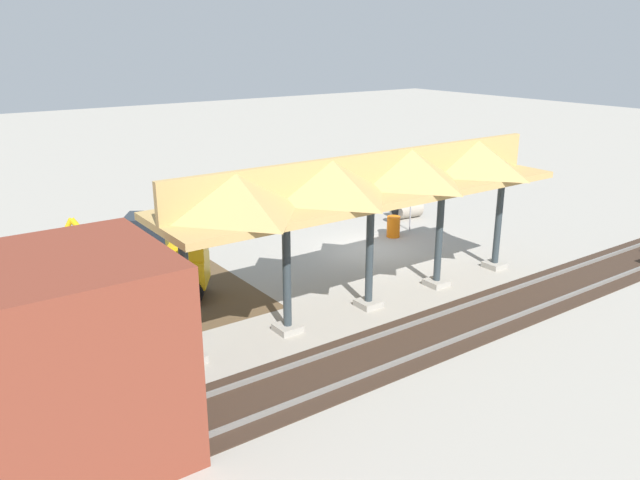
% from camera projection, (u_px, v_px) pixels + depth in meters
% --- Properties ---
extents(ground_plane, '(120.00, 120.00, 0.00)m').
position_uv_depth(ground_plane, '(370.00, 249.00, 25.04)').
color(ground_plane, '#9E998E').
extents(dirt_work_zone, '(9.53, 7.00, 0.01)m').
position_uv_depth(dirt_work_zone, '(101.00, 306.00, 19.73)').
color(dirt_work_zone, brown).
rests_on(dirt_work_zone, ground).
extents(platform_canopy, '(13.32, 3.20, 4.90)m').
position_uv_depth(platform_canopy, '(372.00, 178.00, 18.47)').
color(platform_canopy, '#9E998E').
rests_on(platform_canopy, ground).
extents(rail_tracks, '(60.00, 2.58, 0.15)m').
position_uv_depth(rail_tracks, '(509.00, 305.00, 19.74)').
color(rail_tracks, slate).
rests_on(rail_tracks, ground).
extents(stop_sign, '(0.72, 0.31, 2.13)m').
position_uv_depth(stop_sign, '(411.00, 197.00, 27.02)').
color(stop_sign, gray).
rests_on(stop_sign, ground).
extents(backhoe, '(4.88, 3.76, 2.82)m').
position_uv_depth(backhoe, '(152.00, 262.00, 19.94)').
color(backhoe, '#EAB214').
rests_on(backhoe, ground).
extents(dirt_mound, '(3.79, 3.79, 1.46)m').
position_uv_depth(dirt_mound, '(38.00, 315.00, 19.13)').
color(dirt_mound, brown).
rests_on(dirt_mound, ground).
extents(concrete_pipe, '(1.44, 1.10, 0.93)m').
position_uv_depth(concrete_pipe, '(406.00, 208.00, 29.32)').
color(concrete_pipe, '#9E9384').
rests_on(concrete_pipe, ground).
extents(brick_utility_building, '(3.77, 3.92, 4.23)m').
position_uv_depth(brick_utility_building, '(73.00, 359.00, 12.20)').
color(brick_utility_building, brown).
rests_on(brick_utility_building, ground).
extents(traffic_barrel, '(0.56, 0.56, 0.90)m').
position_uv_depth(traffic_barrel, '(393.00, 227.00, 26.51)').
color(traffic_barrel, orange).
rests_on(traffic_barrel, ground).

